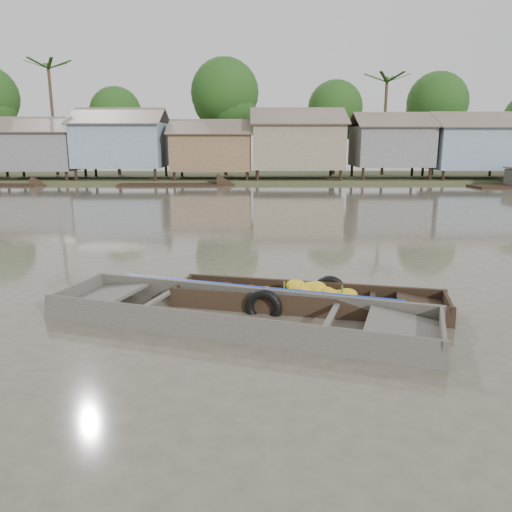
{
  "coord_description": "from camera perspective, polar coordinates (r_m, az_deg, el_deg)",
  "views": [
    {
      "loc": [
        -0.82,
        -8.51,
        3.09
      ],
      "look_at": [
        -0.74,
        1.3,
        0.8
      ],
      "focal_mm": 35.0,
      "sensor_mm": 36.0,
      "label": 1
    }
  ],
  "objects": [
    {
      "name": "ground",
      "position": [
        9.09,
        4.8,
        -6.79
      ],
      "size": [
        120.0,
        120.0,
        0.0
      ],
      "primitive_type": "plane",
      "color": "#4E483C",
      "rests_on": "ground"
    },
    {
      "name": "riverbank",
      "position": [
        40.55,
        5.16,
        13.07
      ],
      "size": [
        120.0,
        12.47,
        10.22
      ],
      "color": "#384723",
      "rests_on": "ground"
    },
    {
      "name": "banana_boat",
      "position": [
        9.53,
        5.59,
        -5.06
      ],
      "size": [
        5.27,
        2.37,
        0.72
      ],
      "rotation": [
        0.0,
        0.0,
        -0.23
      ],
      "color": "black",
      "rests_on": "ground"
    },
    {
      "name": "viewer_boat",
      "position": [
        8.71,
        -1.84,
        -7.32
      ],
      "size": [
        6.96,
        3.83,
        0.54
      ],
      "rotation": [
        0.0,
        0.0,
        -0.32
      ],
      "color": "#45413A",
      "rests_on": "ground"
    },
    {
      "name": "distant_boats",
      "position": [
        35.49,
        22.48,
        7.51
      ],
      "size": [
        48.68,
        15.27,
        1.38
      ],
      "color": "black",
      "rests_on": "ground"
    }
  ]
}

